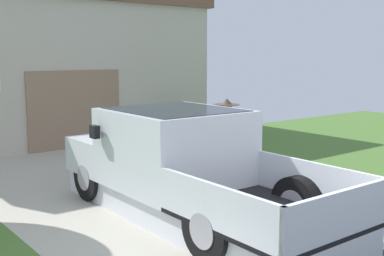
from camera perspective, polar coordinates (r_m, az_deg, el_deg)
name	(u,v)px	position (r m, az deg, el deg)	size (l,w,h in m)	color
pickup_truck	(179,167)	(7.62, -1.56, -4.60)	(2.03, 5.20, 1.63)	silver
person_with_hat	(226,140)	(8.66, 4.04, -1.43)	(0.45, 0.45, 1.70)	#333842
handbag	(231,190)	(8.58, 4.64, -7.29)	(0.35, 0.20, 0.40)	#B24C56
house_with_garage	(28,56)	(16.08, -18.60, 7.96)	(9.55, 6.56, 4.77)	beige
wheeled_trash_bin	(184,123)	(13.68, -0.92, 0.61)	(0.60, 0.72, 1.04)	#286B38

